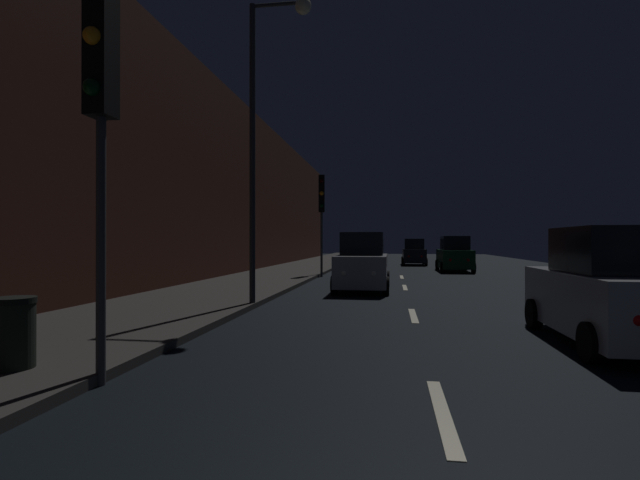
% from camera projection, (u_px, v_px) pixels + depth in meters
% --- Properties ---
extents(ground, '(25.12, 84.00, 0.02)m').
position_uv_depth(ground, '(401.00, 274.00, 26.17)').
color(ground, black).
extents(sidewalk_left, '(4.40, 84.00, 0.15)m').
position_uv_depth(sidewalk_left, '(290.00, 271.00, 27.13)').
color(sidewalk_left, '#33302D').
rests_on(sidewalk_left, ground).
extents(building_facade_left, '(0.80, 63.00, 9.49)m').
position_uv_depth(building_facade_left, '(226.00, 185.00, 24.07)').
color(building_facade_left, '#472319').
rests_on(building_facade_left, ground).
extents(lane_centerline, '(0.16, 21.16, 0.01)m').
position_uv_depth(lane_centerline, '(408.00, 299.00, 14.55)').
color(lane_centerline, beige).
rests_on(lane_centerline, ground).
extents(traffic_light_far_left, '(0.36, 0.48, 5.21)m').
position_uv_depth(traffic_light_far_left, '(322.00, 202.00, 23.88)').
color(traffic_light_far_left, '#38383A').
rests_on(traffic_light_far_left, ground).
extents(traffic_light_near_left, '(0.31, 0.46, 5.29)m').
position_uv_depth(traffic_light_near_left, '(100.00, 78.00, 5.87)').
color(traffic_light_near_left, '#38383A').
rests_on(traffic_light_near_left, ground).
extents(streetlamp_overhead, '(1.70, 0.44, 8.33)m').
position_uv_depth(streetlamp_overhead, '(267.00, 109.00, 12.60)').
color(streetlamp_overhead, '#2D2D30').
rests_on(streetlamp_overhead, ground).
extents(trash_bin_curbside, '(0.55, 0.55, 0.93)m').
position_uv_depth(trash_bin_curbside, '(13.00, 333.00, 6.11)').
color(trash_bin_curbside, black).
rests_on(trash_bin_curbside, sidewalk_left).
extents(car_approaching_headlights, '(1.97, 4.26, 2.14)m').
position_uv_depth(car_approaching_headlights, '(363.00, 264.00, 17.30)').
color(car_approaching_headlights, '#A5A8AD').
rests_on(car_approaching_headlights, ground).
extents(car_parked_right_near, '(1.89, 4.10, 2.07)m').
position_uv_depth(car_parked_right_near, '(609.00, 291.00, 8.19)').
color(car_parked_right_near, '#A5A8AD').
rests_on(car_parked_right_near, ground).
extents(car_distant_taillights, '(1.85, 4.00, 2.02)m').
position_uv_depth(car_distant_taillights, '(414.00, 253.00, 35.89)').
color(car_distant_taillights, black).
rests_on(car_distant_taillights, ground).
extents(car_parked_right_far, '(1.96, 4.24, 2.13)m').
position_uv_depth(car_parked_right_far, '(454.00, 255.00, 28.20)').
color(car_parked_right_far, '#0F3819').
rests_on(car_parked_right_far, ground).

